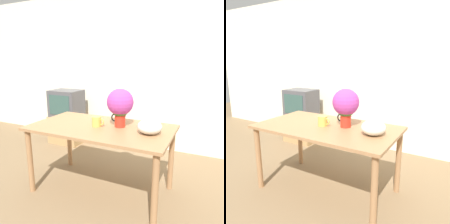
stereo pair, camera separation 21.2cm
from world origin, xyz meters
TOP-DOWN VIEW (x-y plane):
  - ground_plane at (0.00, 0.00)m, footprint 12.00×12.00m
  - wall_back at (0.00, 1.66)m, footprint 8.00×0.05m
  - table at (0.04, 0.13)m, footprint 1.53×0.85m
  - flower_vase at (0.23, 0.21)m, footprint 0.28×0.28m
  - coffee_mug at (-0.01, 0.12)m, footprint 0.14×0.10m
  - white_bowl at (0.58, 0.13)m, footprint 0.24×0.24m
  - tv_stand at (-1.25, 1.24)m, footprint 0.58×0.44m
  - tv_set at (-1.25, 1.24)m, footprint 0.53×0.42m

SIDE VIEW (x-z plane):
  - ground_plane at x=0.00m, z-range 0.00..0.00m
  - tv_stand at x=-1.25m, z-range 0.00..0.49m
  - table at x=0.04m, z-range 0.29..1.05m
  - tv_set at x=-1.25m, z-range 0.49..0.96m
  - coffee_mug at x=-0.01m, z-range 0.77..0.87m
  - white_bowl at x=0.58m, z-range 0.77..0.91m
  - flower_vase at x=0.23m, z-range 0.80..1.21m
  - wall_back at x=0.00m, z-range 0.00..2.60m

